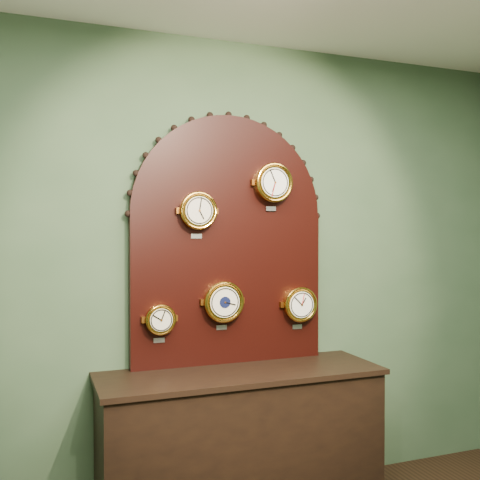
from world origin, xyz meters
name	(u,v)px	position (x,y,z in m)	size (l,w,h in m)	color
wall_back	(226,268)	(0.00, 2.50, 1.40)	(4.00, 4.00, 0.00)	#3E583C
shop_counter	(241,445)	(0.00, 2.23, 0.40)	(1.60, 0.50, 0.80)	black
display_board	(229,232)	(0.00, 2.45, 1.63)	(1.26, 0.06, 1.53)	black
roman_clock	(198,211)	(-0.21, 2.38, 1.75)	(0.22, 0.08, 0.27)	gold
arabic_clock	(273,183)	(0.27, 2.38, 1.93)	(0.24, 0.08, 0.29)	gold
hygrometer	(160,319)	(-0.44, 2.38, 1.13)	(0.18, 0.08, 0.23)	gold
barometer	(223,302)	(-0.06, 2.38, 1.21)	(0.25, 0.08, 0.30)	gold
tide_clock	(300,304)	(0.45, 2.38, 1.17)	(0.22, 0.08, 0.27)	gold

